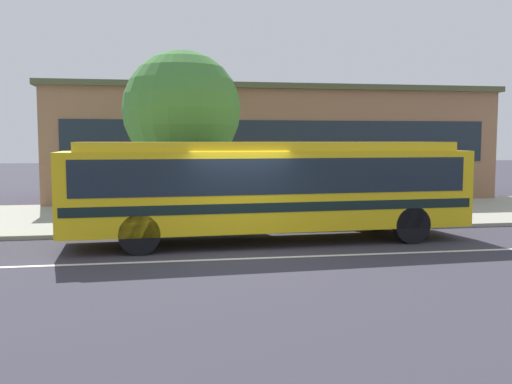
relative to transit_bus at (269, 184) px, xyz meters
name	(u,v)px	position (x,y,z in m)	size (l,w,h in m)	color
ground_plane	(242,252)	(-0.94, -1.36, -1.58)	(120.00, 120.00, 0.00)	#36333E
sidewalk_slab	(215,215)	(-0.94, 5.35, -1.52)	(60.00, 8.00, 0.12)	#9F9D8B
lane_stripe_center	(247,258)	(-0.94, -2.16, -1.58)	(56.00, 0.16, 0.01)	silver
transit_bus	(269,184)	(0.00, 0.00, 0.00)	(10.92, 3.03, 2.71)	gold
pedestrian_waiting_near_sign	(375,188)	(4.26, 3.05, -0.44)	(0.44, 0.44, 1.73)	navy
pedestrian_walking_along_curb	(357,193)	(3.39, 2.46, -0.52)	(0.36, 0.36, 1.63)	#2F2645
pedestrian_standing_by_tree	(337,190)	(2.80, 2.71, -0.44)	(0.42, 0.42, 1.73)	#7E5B5C
bus_stop_sign	(392,175)	(4.32, 1.78, 0.08)	(0.08, 0.44, 2.40)	gray
street_tree_near_stop	(182,111)	(-2.16, 3.66, 2.14)	(3.83, 3.83, 5.53)	brown
station_building	(268,144)	(2.34, 12.15, 1.02)	(20.33, 7.36, 5.18)	#8C6447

